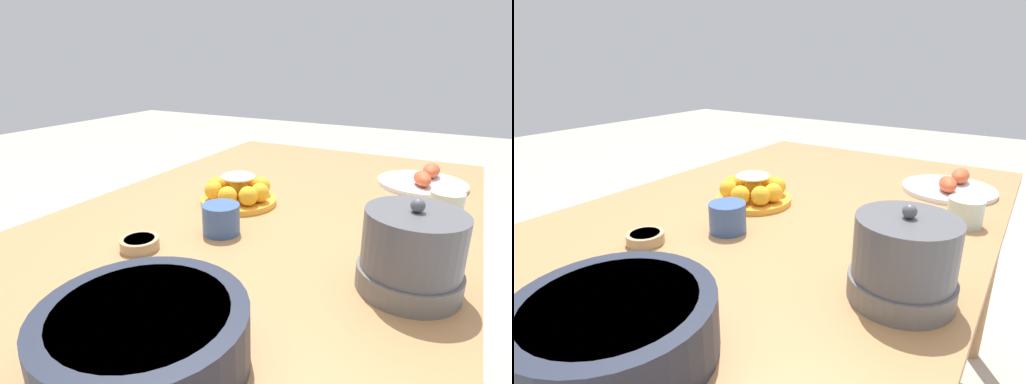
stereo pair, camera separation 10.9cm
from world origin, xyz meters
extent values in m
cylinder|color=#A87547|center=(-0.72, -0.45, 0.37)|extent=(0.06, 0.06, 0.74)
cylinder|color=#A87547|center=(-0.72, 0.45, 0.37)|extent=(0.06, 0.06, 0.74)
cube|color=#A87547|center=(0.00, 0.00, 0.76)|extent=(1.53, 1.00, 0.03)
cylinder|color=gold|center=(0.01, -0.11, 0.78)|extent=(0.21, 0.21, 0.02)
sphere|color=#F4A823|center=(0.08, -0.10, 0.81)|extent=(0.05, 0.05, 0.05)
sphere|color=#F4A823|center=(0.05, -0.05, 0.81)|extent=(0.05, 0.05, 0.05)
sphere|color=#F4A823|center=(0.01, -0.04, 0.81)|extent=(0.05, 0.05, 0.05)
sphere|color=#F4A823|center=(-0.04, -0.06, 0.81)|extent=(0.05, 0.05, 0.05)
sphere|color=#F4A823|center=(-0.06, -0.11, 0.81)|extent=(0.05, 0.05, 0.05)
sphere|color=#F4A823|center=(-0.03, -0.16, 0.81)|extent=(0.05, 0.05, 0.05)
sphere|color=#F4A823|center=(0.02, -0.18, 0.81)|extent=(0.05, 0.05, 0.05)
sphere|color=#F4A823|center=(0.05, -0.16, 0.81)|extent=(0.05, 0.05, 0.05)
ellipsoid|color=white|center=(0.01, -0.11, 0.85)|extent=(0.10, 0.10, 0.02)
sphere|color=#F4A823|center=(0.01, -0.11, 0.81)|extent=(0.05, 0.05, 0.05)
cylinder|color=#232838|center=(0.60, 0.10, 0.82)|extent=(0.28, 0.28, 0.09)
cylinder|color=brown|center=(0.60, 0.10, 0.86)|extent=(0.23, 0.23, 0.01)
cylinder|color=tan|center=(0.35, -0.15, 0.78)|extent=(0.08, 0.08, 0.02)
cylinder|color=#B26623|center=(0.35, -0.15, 0.79)|extent=(0.06, 0.06, 0.01)
cylinder|color=silver|center=(-0.41, 0.33, 0.78)|extent=(0.27, 0.27, 0.01)
ellipsoid|color=#D1512D|center=(-0.36, 0.33, 0.81)|extent=(0.11, 0.08, 0.04)
ellipsoid|color=#D1512D|center=(-0.47, 0.35, 0.81)|extent=(0.10, 0.06, 0.05)
cylinder|color=#38568E|center=(0.20, -0.04, 0.81)|extent=(0.09, 0.09, 0.07)
cylinder|color=beige|center=(-0.16, 0.41, 0.81)|extent=(0.08, 0.08, 0.07)
cylinder|color=#66605B|center=(0.24, 0.38, 0.79)|extent=(0.18, 0.18, 0.04)
cylinder|color=#515156|center=(0.24, 0.38, 0.87)|extent=(0.17, 0.17, 0.11)
sphere|color=#515156|center=(0.24, 0.38, 0.93)|extent=(0.02, 0.02, 0.02)
camera|label=1|loc=(0.91, 0.44, 1.17)|focal=28.00mm
camera|label=2|loc=(0.86, 0.53, 1.17)|focal=28.00mm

